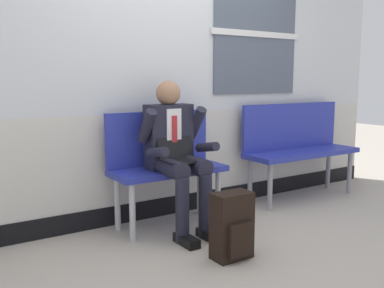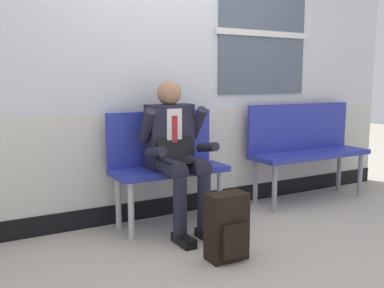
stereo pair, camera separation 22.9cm
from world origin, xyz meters
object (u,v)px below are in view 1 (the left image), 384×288
person_seated (176,151)px  backpack (232,227)px  bench_with_person (164,159)px  bench_empty (298,142)px

person_seated → backpack: bearing=-87.6°
bench_with_person → bench_empty: size_ratio=0.73×
person_seated → backpack: size_ratio=2.61×
bench_empty → person_seated: person_seated is taller
bench_empty → backpack: bench_empty is taller
backpack → bench_with_person: bearing=91.9°
person_seated → bench_empty: bearing=7.2°
bench_empty → backpack: 1.92m
bench_with_person → person_seated: 0.23m
person_seated → backpack: person_seated is taller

